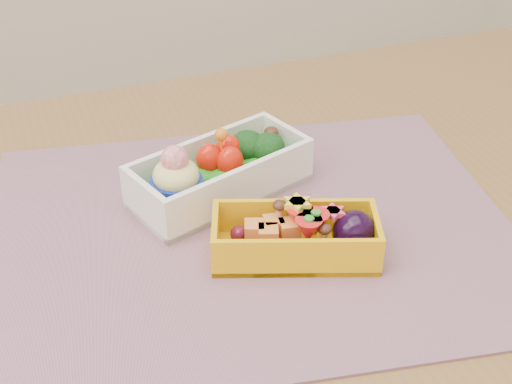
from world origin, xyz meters
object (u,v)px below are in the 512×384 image
object	(u,v)px
table	(240,337)
bento_yellow	(299,236)
placemat	(251,229)
bento_white	(220,173)

from	to	relation	value
table	bento_yellow	distance (m)	0.13
table	placemat	xyz separation A→B (m)	(0.03, 0.04, 0.10)
placemat	bento_yellow	world-z (taller)	bento_yellow
table	placemat	world-z (taller)	placemat
table	bento_yellow	bearing A→B (deg)	-15.79
bento_yellow	placemat	bearing A→B (deg)	137.41
bento_white	bento_yellow	size ratio (longest dim) A/B	1.23
table	bento_yellow	world-z (taller)	bento_yellow
placemat	bento_yellow	bearing A→B (deg)	-62.63
bento_white	bento_yellow	xyz separation A→B (m)	(0.04, -0.12, -0.00)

